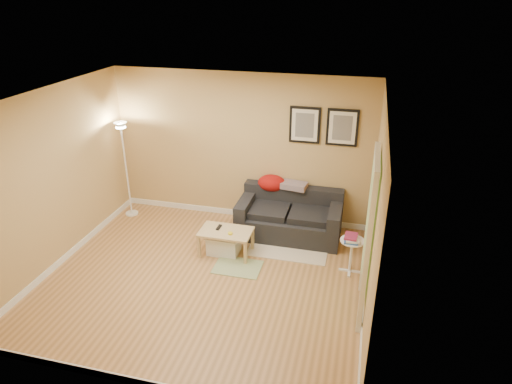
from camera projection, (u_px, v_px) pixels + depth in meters
The scene contains 25 objects.
floor at pixel (205, 278), 6.51m from camera, with size 4.50×4.50×0.00m, color #B7834E.
ceiling at pixel (195, 99), 5.42m from camera, with size 4.50×4.50×0.00m, color white.
wall_back at pixel (241, 148), 7.72m from camera, with size 4.50×4.50×0.00m, color tan.
wall_front at pixel (125, 285), 4.20m from camera, with size 4.50×4.50×0.00m, color tan.
wall_left at pixel (53, 180), 6.46m from camera, with size 4.00×4.00×0.00m, color tan.
wall_right at pixel (374, 216), 5.46m from camera, with size 4.00×4.00×0.00m, color tan.
baseboard_back at pixel (242, 213), 8.24m from camera, with size 4.50×0.02×0.10m, color white.
baseboard_front at pixel (140, 382), 4.73m from camera, with size 4.50×0.02×0.10m, color white.
baseboard_left at pixel (69, 254), 6.98m from camera, with size 0.02×4.00×0.10m, color white.
baseboard_right at pixel (363, 299), 5.99m from camera, with size 0.02×4.00×0.10m, color white.
sofa at pixel (290, 215), 7.48m from camera, with size 1.70×0.90×0.75m, color black, non-canonical shape.
red_throw at pixel (272, 183), 7.70m from camera, with size 0.48×0.36×0.28m, color #9D130E, non-canonical shape.
plaid_throw at pixel (294, 185), 7.58m from camera, with size 0.42×0.26×0.10m, color tan, non-canonical shape.
framed_print_left at pixel (305, 125), 7.25m from camera, with size 0.50×0.04×0.60m, color black, non-canonical shape.
framed_print_right at pixel (342, 128), 7.12m from camera, with size 0.50×0.04×0.60m, color black, non-canonical shape.
area_rug at pixel (289, 246), 7.27m from camera, with size 1.25×0.85×0.01m, color beige.
green_runner at pixel (238, 267), 6.74m from camera, with size 0.70×0.50×0.01m, color #668C4C.
coffee_table at pixel (226, 242), 7.02m from camera, with size 0.81×0.49×0.40m, color tan, non-canonical shape.
remote_control at pixel (219, 227), 7.02m from camera, with size 0.05×0.16×0.02m, color black.
tape_roll at pixel (230, 233), 6.83m from camera, with size 0.07×0.07×0.03m, color yellow.
storage_bin at pixel (224, 244), 7.06m from camera, with size 0.50×0.36×0.31m, color white, non-canonical shape.
side_table at pixel (351, 256), 6.54m from camera, with size 0.35×0.35×0.54m, color white, non-canonical shape.
book_stack at pixel (352, 238), 6.40m from camera, with size 0.20×0.26×0.08m, color #34569D, non-canonical shape.
floor_lamp at pixel (127, 172), 7.97m from camera, with size 0.23×0.23×1.75m, color white, non-canonical shape.
doorway at pixel (367, 241), 5.46m from camera, with size 0.12×1.01×2.13m, color white, non-canonical shape.
Camera 1 is at (2.04, -5.04, 3.85)m, focal length 31.55 mm.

